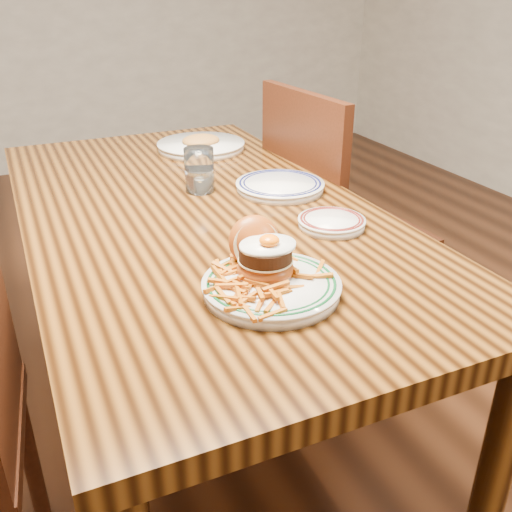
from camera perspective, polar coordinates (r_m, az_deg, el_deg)
name	(u,v)px	position (r m, az deg, el deg)	size (l,w,h in m)	color
floor	(208,429)	(1.88, -4.83, -16.88)	(6.00, 6.00, 0.00)	black
table	(199,238)	(1.51, -5.76, 1.79)	(0.85, 1.60, 0.75)	black
chair_right	(331,223)	(1.97, 7.54, 3.25)	(0.48, 0.48, 0.97)	#3C180C
main_plate	(268,274)	(1.06, 1.26, -1.78)	(0.26, 0.27, 0.13)	white
side_plate	(332,222)	(1.35, 7.57, 3.41)	(0.16, 0.16, 0.02)	white
rear_plate	(280,185)	(1.58, 2.42, 7.06)	(0.24, 0.24, 0.03)	white
water_glass	(199,173)	(1.57, -5.68, 8.30)	(0.08, 0.08, 0.12)	white
far_plate	(201,145)	(1.97, -5.52, 10.98)	(0.29, 0.29, 0.05)	white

